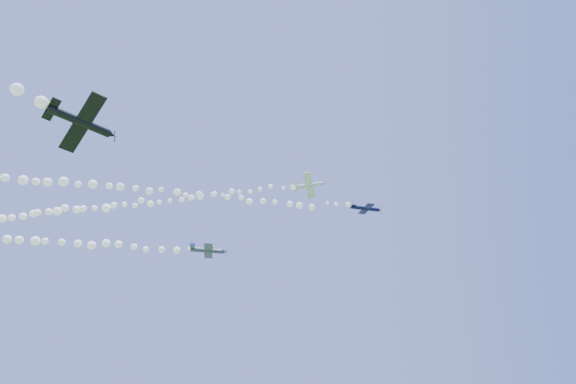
# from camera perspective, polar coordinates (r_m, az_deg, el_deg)

# --- Properties ---
(plane_white) EXTENTS (6.51, 6.71, 1.85)m
(plane_white) POSITION_cam_1_polar(r_m,az_deg,el_deg) (91.00, 2.52, 0.80)
(plane_white) COLOR silver
(smoke_trail_white) EXTENTS (68.85, 6.89, 2.78)m
(smoke_trail_white) POSITION_cam_1_polar(r_m,az_deg,el_deg) (100.89, -18.45, -1.38)
(smoke_trail_white) COLOR white
(plane_navy) EXTENTS (6.08, 6.31, 2.15)m
(plane_navy) POSITION_cam_1_polar(r_m,az_deg,el_deg) (90.95, 9.23, -1.94)
(plane_navy) COLOR #0C0C35
(smoke_trail_navy) EXTENTS (71.57, 20.07, 2.47)m
(smoke_trail_navy) POSITION_cam_1_polar(r_m,az_deg,el_deg) (88.00, -15.63, 0.09)
(smoke_trail_navy) COLOR white
(plane_grey) EXTENTS (7.06, 7.48, 2.19)m
(plane_grey) POSITION_cam_1_polar(r_m,az_deg,el_deg) (91.04, -9.43, -6.85)
(plane_grey) COLOR #393C53
(smoke_trail_grey) EXTENTS (65.51, 18.28, 3.19)m
(smoke_trail_grey) POSITION_cam_1_polar(r_m,az_deg,el_deg) (98.79, -30.70, -4.77)
(smoke_trail_grey) COLOR white
(plane_black) EXTENTS (6.60, 6.61, 2.78)m
(plane_black) POSITION_cam_1_polar(r_m,az_deg,el_deg) (54.23, -23.22, 7.59)
(plane_black) COLOR black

